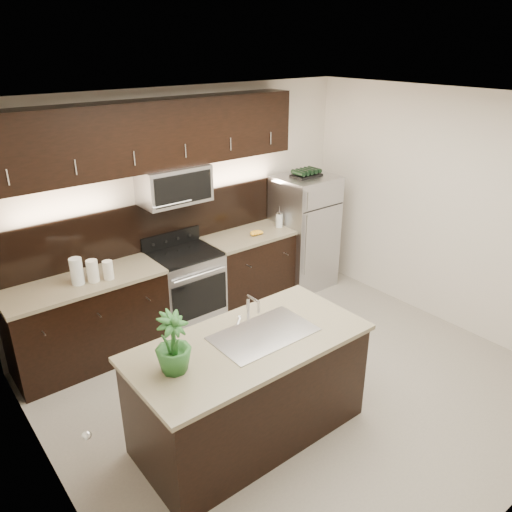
{
  "coord_description": "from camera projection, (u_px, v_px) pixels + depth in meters",
  "views": [
    {
      "loc": [
        -2.83,
        -2.89,
        3.16
      ],
      "look_at": [
        -0.1,
        0.55,
        1.24
      ],
      "focal_mm": 35.0,
      "sensor_mm": 36.0,
      "label": 1
    }
  ],
  "objects": [
    {
      "name": "canisters",
      "position": [
        89.0,
        271.0,
        4.91
      ],
      "size": [
        0.4,
        0.19,
        0.27
      ],
      "rotation": [
        0.0,
        0.0,
        -0.28
      ],
      "color": "silver",
      "rests_on": "counter_run"
    },
    {
      "name": "ground",
      "position": [
        298.0,
        385.0,
        4.95
      ],
      "size": [
        4.5,
        4.5,
        0.0
      ],
      "primitive_type": "plane",
      "color": "gray",
      "rests_on": "ground"
    },
    {
      "name": "room_walls",
      "position": [
        298.0,
        228.0,
        4.18
      ],
      "size": [
        4.52,
        4.02,
        2.71
      ],
      "color": "beige",
      "rests_on": "ground"
    },
    {
      "name": "refrigerator",
      "position": [
        304.0,
        232.0,
        6.72
      ],
      "size": [
        0.74,
        0.67,
        1.53
      ],
      "primitive_type": "cube",
      "color": "#B2B2B7",
      "rests_on": "ground"
    },
    {
      "name": "island",
      "position": [
        250.0,
        388.0,
        4.18
      ],
      "size": [
        1.96,
        0.96,
        0.94
      ],
      "color": "black",
      "rests_on": "ground"
    },
    {
      "name": "bananas",
      "position": [
        252.0,
        233.0,
        6.11
      ],
      "size": [
        0.19,
        0.15,
        0.05
      ],
      "primitive_type": "ellipsoid",
      "rotation": [
        0.0,
        0.0,
        -0.09
      ],
      "color": "gold",
      "rests_on": "counter_run"
    },
    {
      "name": "wine_rack",
      "position": [
        306.0,
        173.0,
        6.39
      ],
      "size": [
        0.38,
        0.23,
        0.09
      ],
      "color": "black",
      "rests_on": "refrigerator"
    },
    {
      "name": "plant",
      "position": [
        173.0,
        343.0,
        3.54
      ],
      "size": [
        0.34,
        0.34,
        0.47
      ],
      "primitive_type": "imported",
      "rotation": [
        0.0,
        0.0,
        0.38
      ],
      "color": "#245723",
      "rests_on": "island"
    },
    {
      "name": "counter_run",
      "position": [
        170.0,
        294.0,
        5.72
      ],
      "size": [
        3.51,
        0.65,
        0.94
      ],
      "color": "black",
      "rests_on": "ground"
    },
    {
      "name": "upper_fixtures",
      "position": [
        154.0,
        146.0,
        5.17
      ],
      "size": [
        3.49,
        0.4,
        1.66
      ],
      "color": "black",
      "rests_on": "counter_run"
    },
    {
      "name": "sink_faucet",
      "position": [
        263.0,
        332.0,
        4.08
      ],
      "size": [
        0.84,
        0.5,
        0.28
      ],
      "color": "silver",
      "rests_on": "island"
    },
    {
      "name": "french_press",
      "position": [
        279.0,
        220.0,
        6.36
      ],
      "size": [
        0.09,
        0.09,
        0.27
      ],
      "rotation": [
        0.0,
        0.0,
        -0.02
      ],
      "color": "silver",
      "rests_on": "counter_run"
    }
  ]
}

